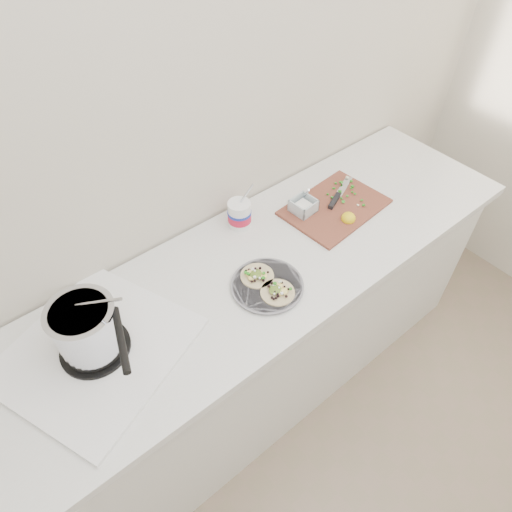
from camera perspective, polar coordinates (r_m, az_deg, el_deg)
counter at (r=2.05m, az=-1.46°, el=-10.25°), size 2.44×0.66×0.90m
stove at (r=1.50m, az=-20.02°, el=-9.44°), size 0.69×0.66×0.26m
taco_plate at (r=1.63m, az=1.41°, el=-3.51°), size 0.26×0.26×0.04m
tub at (r=1.82m, az=-2.00°, el=5.52°), size 0.10×0.10×0.21m
cutboard at (r=1.96m, az=9.53°, el=6.36°), size 0.45×0.33×0.07m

